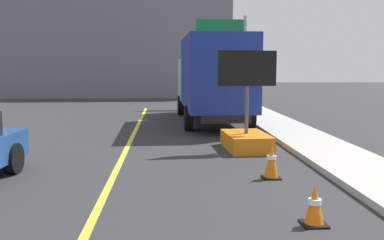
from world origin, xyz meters
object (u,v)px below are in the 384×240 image
Objects in this scene: box_truck at (212,77)px; highway_guide_sign at (231,45)px; traffic_cone_far_lane at (271,160)px; arrow_board_trailer at (246,132)px; traffic_cone_mid_lane at (315,205)px.

highway_guide_sign is at bearing 75.11° from box_truck.
box_truck is 10.31× the size of traffic_cone_far_lane.
traffic_cone_far_lane is at bearing -88.08° from box_truck.
traffic_cone_far_lane is at bearing -90.91° from arrow_board_trailer.
highway_guide_sign is 8.19× the size of traffic_cone_mid_lane.
traffic_cone_mid_lane is (-1.41, -17.67, -3.12)m from highway_guide_sign.
box_truck is at bearing -104.89° from highway_guide_sign.
highway_guide_sign reaches higher than arrow_board_trailer.
box_truck is 6.77m from highway_guide_sign.
traffic_cone_far_lane is at bearing 89.78° from traffic_cone_mid_lane.
arrow_board_trailer is 0.54× the size of highway_guide_sign.
highway_guide_sign reaches higher than traffic_cone_far_lane.
highway_guide_sign is at bearing 83.60° from arrow_board_trailer.
traffic_cone_far_lane is at bearing -95.29° from highway_guide_sign.
traffic_cone_mid_lane is (0.28, -11.31, -1.53)m from box_truck.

